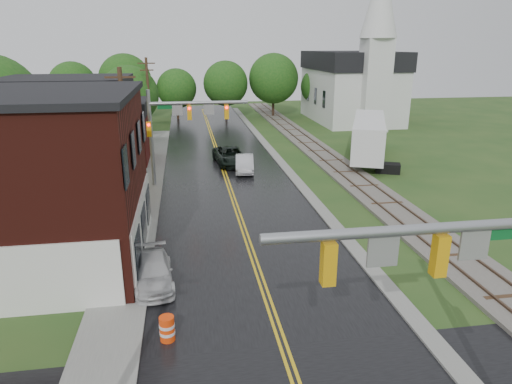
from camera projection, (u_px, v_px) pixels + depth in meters
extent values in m
cube|color=black|center=(224.00, 172.00, 38.40)|extent=(10.00, 90.00, 0.02)
cube|color=gray|center=(275.00, 156.00, 43.90)|extent=(0.80, 70.00, 0.12)
cube|color=gray|center=(145.00, 194.00, 32.79)|extent=(2.40, 50.00, 0.12)
cube|color=silver|center=(143.00, 226.00, 23.04)|extent=(0.10, 9.50, 3.00)
cube|color=tan|center=(72.00, 150.00, 32.04)|extent=(8.00, 7.00, 6.40)
cube|color=#3F0F0C|center=(108.00, 139.00, 40.95)|extent=(7.00, 6.00, 4.40)
cube|color=silver|center=(350.00, 95.00, 63.78)|extent=(10.00, 16.00, 7.00)
cube|color=black|center=(352.00, 61.00, 62.33)|extent=(10.40, 16.40, 2.40)
cube|color=silver|center=(374.00, 86.00, 55.64)|extent=(3.20, 3.20, 11.00)
cube|color=#59544C|center=(322.00, 154.00, 44.55)|extent=(3.20, 80.00, 0.20)
cube|color=#4C3828|center=(315.00, 153.00, 44.40)|extent=(0.10, 80.00, 0.12)
cube|color=#4C3828|center=(329.00, 152.00, 44.61)|extent=(0.10, 80.00, 0.12)
cylinder|color=gray|center=(414.00, 230.00, 10.47)|extent=(7.20, 0.26, 0.26)
cube|color=orange|center=(440.00, 255.00, 10.79)|extent=(0.32, 0.30, 1.05)
cube|color=orange|center=(328.00, 263.00, 10.39)|extent=(0.32, 0.30, 1.05)
cube|color=gray|center=(474.00, 245.00, 10.86)|extent=(0.75, 0.06, 0.75)
cube|color=gray|center=(383.00, 252.00, 10.52)|extent=(0.75, 0.06, 0.75)
cube|color=#0C5926|center=(503.00, 234.00, 10.89)|extent=(1.40, 0.04, 0.30)
cylinder|color=gray|center=(151.00, 139.00, 33.65)|extent=(0.28, 0.28, 7.20)
cylinder|color=gray|center=(199.00, 103.00, 33.38)|extent=(7.20, 0.26, 0.26)
cube|color=orange|center=(189.00, 113.00, 33.49)|extent=(0.32, 0.30, 1.05)
cube|color=orange|center=(227.00, 112.00, 33.89)|extent=(0.32, 0.30, 1.05)
cube|color=gray|center=(177.00, 110.00, 33.30)|extent=(0.75, 0.06, 0.75)
cube|color=gray|center=(209.00, 109.00, 33.64)|extent=(0.75, 0.06, 0.75)
cube|color=#0C5926|center=(167.00, 107.00, 33.12)|extent=(1.40, 0.04, 0.30)
sphere|color=#FF0C0C|center=(189.00, 108.00, 33.22)|extent=(0.20, 0.20, 0.20)
cylinder|color=#382616|center=(126.00, 141.00, 28.50)|extent=(0.28, 0.28, 9.00)
cube|color=#382616|center=(120.00, 77.00, 27.30)|extent=(1.80, 0.12, 0.12)
cube|color=#382616|center=(121.00, 89.00, 27.51)|extent=(1.40, 0.12, 0.12)
cylinder|color=#382616|center=(149.00, 101.00, 49.17)|extent=(0.28, 0.28, 9.00)
cube|color=#382616|center=(146.00, 63.00, 47.97)|extent=(1.80, 0.12, 0.12)
cube|color=#382616|center=(147.00, 70.00, 48.19)|extent=(1.40, 0.12, 0.12)
cylinder|color=black|center=(1.00, 155.00, 37.10)|extent=(0.36, 0.36, 3.42)
sphere|color=#174814|center=(0.00, 112.00, 35.73)|extent=(5.32, 5.32, 5.32)
cylinder|color=black|center=(75.00, 139.00, 45.32)|extent=(0.36, 0.36, 2.70)
sphere|color=#174814|center=(70.00, 105.00, 44.31)|extent=(6.00, 6.00, 6.00)
sphere|color=#174814|center=(77.00, 111.00, 44.18)|extent=(4.20, 4.20, 4.20)
cylinder|color=black|center=(132.00, 126.00, 51.67)|extent=(0.36, 0.36, 2.88)
sphere|color=#174814|center=(130.00, 95.00, 50.59)|extent=(6.40, 6.40, 6.40)
sphere|color=#174814|center=(135.00, 100.00, 50.47)|extent=(4.48, 4.48, 4.48)
imported|color=black|center=(230.00, 156.00, 40.84)|extent=(3.05, 5.68, 1.52)
imported|color=#B9B9BE|center=(245.00, 164.00, 38.43)|extent=(1.96, 4.39, 1.40)
imported|color=silver|center=(153.00, 272.00, 20.31)|extent=(2.07, 4.25, 1.19)
cube|color=black|center=(388.00, 168.00, 38.24)|extent=(2.29, 1.87, 0.80)
cylinder|color=gray|center=(355.00, 149.00, 45.42)|extent=(0.16, 0.16, 0.80)
cube|color=silver|center=(368.00, 135.00, 41.95)|extent=(7.13, 12.31, 3.06)
cylinder|color=#F73E0B|center=(167.00, 329.00, 16.45)|extent=(0.69, 0.69, 0.97)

